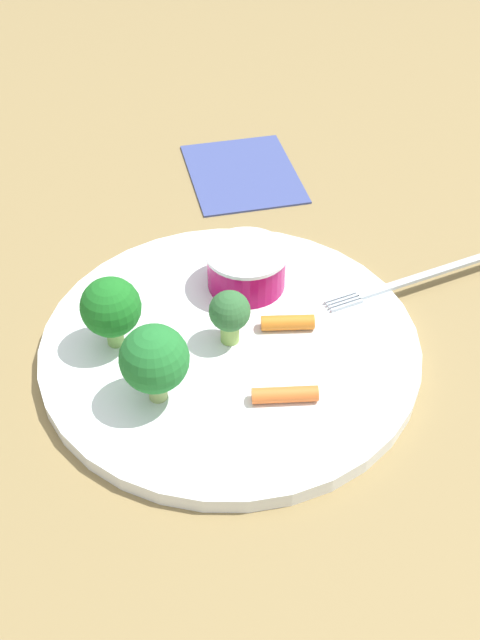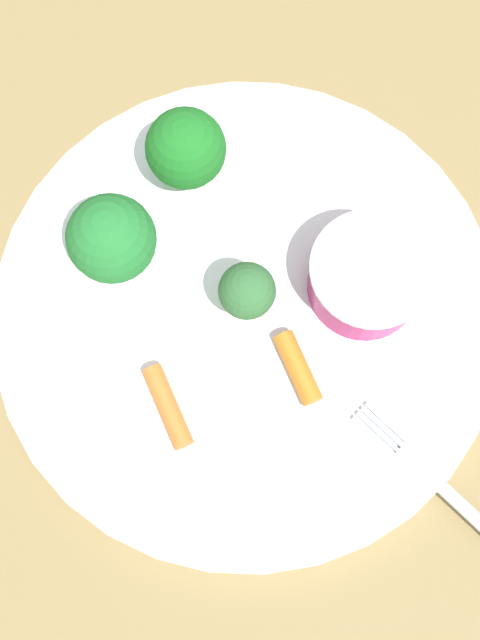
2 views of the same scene
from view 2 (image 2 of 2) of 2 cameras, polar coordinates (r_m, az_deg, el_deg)
The scene contains 8 objects.
ground_plane at distance 0.42m, azimuth 0.48°, elevation 0.58°, with size 2.40×2.40×0.00m, color olive.
plate at distance 0.42m, azimuth 0.49°, elevation 0.80°, with size 0.28×0.28×0.01m, color white.
sauce_cup at distance 0.40m, azimuth 9.60°, elevation 3.19°, with size 0.06×0.06×0.03m.
broccoli_floret_0 at distance 0.41m, azimuth -4.12°, elevation 12.73°, with size 0.04×0.04×0.06m.
broccoli_floret_1 at distance 0.39m, azimuth 0.13°, elevation 2.32°, with size 0.03×0.03×0.04m.
broccoli_floret_2 at distance 0.39m, azimuth -9.67°, elevation 6.03°, with size 0.05×0.05×0.06m.
carrot_stick_0 at distance 0.40m, azimuth 4.39°, elevation -3.63°, with size 0.01×0.01×0.04m, color orange.
carrot_stick_1 at distance 0.39m, azimuth -5.48°, elevation -6.54°, with size 0.01×0.01×0.04m, color orange.
Camera 2 is at (0.03, 0.11, 0.41)m, focal length 42.37 mm.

